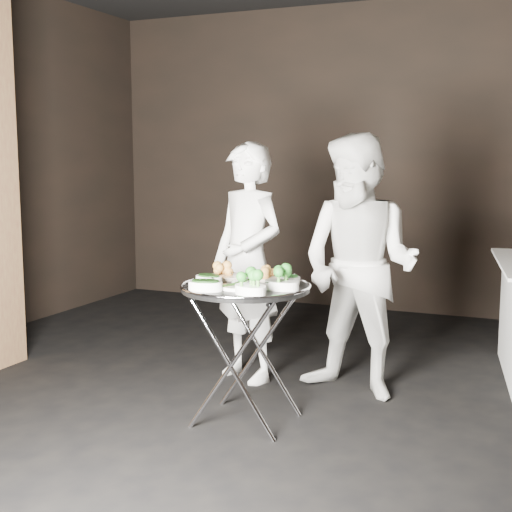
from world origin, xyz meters
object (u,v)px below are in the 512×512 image
at_px(tray_stand, 246,348).
at_px(serving_tray, 246,287).
at_px(waiter_right, 359,267).
at_px(waiter_left, 248,262).

xyz_separation_m(tray_stand, serving_tray, (0.00, 0.00, 0.35)).
distance_m(tray_stand, serving_tray, 0.35).
xyz_separation_m(serving_tray, waiter_right, (0.47, 0.72, 0.04)).
bearing_deg(waiter_left, tray_stand, -43.98).
bearing_deg(waiter_right, tray_stand, -110.11).
bearing_deg(waiter_left, waiter_right, 20.25).
xyz_separation_m(tray_stand, waiter_left, (-0.32, 0.76, 0.37)).
distance_m(tray_stand, waiter_right, 0.94).
distance_m(serving_tray, waiter_right, 0.86).
height_order(tray_stand, waiter_right, waiter_right).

